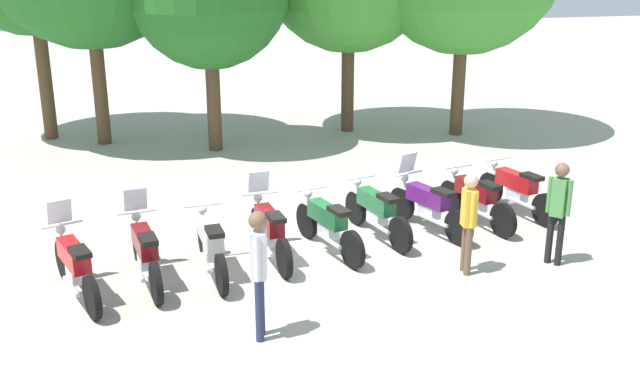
{
  "coord_description": "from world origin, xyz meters",
  "views": [
    {
      "loc": [
        -3.09,
        -11.26,
        4.93
      ],
      "look_at": [
        0.0,
        0.5,
        0.9
      ],
      "focal_mm": 40.92,
      "sensor_mm": 36.0,
      "label": 1
    }
  ],
  "objects_px": {
    "motorcycle_3": "(269,229)",
    "person_0": "(469,216)",
    "motorcycle_2": "(211,244)",
    "person_1": "(259,265)",
    "motorcycle_8": "(516,189)",
    "person_2": "(558,205)",
    "motorcycle_0": "(75,265)",
    "motorcycle_5": "(376,211)",
    "motorcycle_1": "(145,251)",
    "motorcycle_7": "(475,198)",
    "motorcycle_4": "(328,224)",
    "motorcycle_6": "(428,204)"
  },
  "relations": [
    {
      "from": "motorcycle_3",
      "to": "person_0",
      "type": "relative_size",
      "value": 1.32
    },
    {
      "from": "motorcycle_2",
      "to": "person_1",
      "type": "distance_m",
      "value": 2.33
    },
    {
      "from": "motorcycle_8",
      "to": "person_2",
      "type": "xyz_separation_m",
      "value": [
        -0.61,
        -2.36,
        0.52
      ]
    },
    {
      "from": "motorcycle_0",
      "to": "person_2",
      "type": "height_order",
      "value": "person_2"
    },
    {
      "from": "motorcycle_5",
      "to": "person_0",
      "type": "distance_m",
      "value": 2.09
    },
    {
      "from": "motorcycle_1",
      "to": "motorcycle_3",
      "type": "relative_size",
      "value": 1.0
    },
    {
      "from": "motorcycle_0",
      "to": "motorcycle_2",
      "type": "height_order",
      "value": "motorcycle_0"
    },
    {
      "from": "motorcycle_5",
      "to": "motorcycle_7",
      "type": "xyz_separation_m",
      "value": [
        2.04,
        0.19,
        0.0
      ]
    },
    {
      "from": "motorcycle_4",
      "to": "motorcycle_0",
      "type": "bearing_deg",
      "value": 85.2
    },
    {
      "from": "person_0",
      "to": "motorcycle_8",
      "type": "bearing_deg",
      "value": 53.1
    },
    {
      "from": "motorcycle_4",
      "to": "person_0",
      "type": "relative_size",
      "value": 1.29
    },
    {
      "from": "motorcycle_6",
      "to": "motorcycle_7",
      "type": "bearing_deg",
      "value": -100.74
    },
    {
      "from": "motorcycle_8",
      "to": "person_1",
      "type": "distance_m",
      "value": 6.75
    },
    {
      "from": "person_0",
      "to": "person_2",
      "type": "xyz_separation_m",
      "value": [
        1.56,
        -0.04,
        0.06
      ]
    },
    {
      "from": "motorcycle_3",
      "to": "motorcycle_8",
      "type": "relative_size",
      "value": 1.02
    },
    {
      "from": "motorcycle_4",
      "to": "motorcycle_6",
      "type": "height_order",
      "value": "motorcycle_6"
    },
    {
      "from": "motorcycle_6",
      "to": "person_2",
      "type": "relative_size",
      "value": 1.21
    },
    {
      "from": "motorcycle_8",
      "to": "person_0",
      "type": "relative_size",
      "value": 1.3
    },
    {
      "from": "motorcycle_3",
      "to": "person_0",
      "type": "distance_m",
      "value": 3.27
    },
    {
      "from": "motorcycle_5",
      "to": "motorcycle_8",
      "type": "height_order",
      "value": "same"
    },
    {
      "from": "motorcycle_2",
      "to": "motorcycle_8",
      "type": "bearing_deg",
      "value": -81.89
    },
    {
      "from": "motorcycle_1",
      "to": "motorcycle_4",
      "type": "relative_size",
      "value": 1.02
    },
    {
      "from": "motorcycle_1",
      "to": "person_0",
      "type": "height_order",
      "value": "person_0"
    },
    {
      "from": "motorcycle_3",
      "to": "motorcycle_4",
      "type": "height_order",
      "value": "motorcycle_3"
    },
    {
      "from": "motorcycle_8",
      "to": "person_1",
      "type": "relative_size",
      "value": 1.2
    },
    {
      "from": "motorcycle_6",
      "to": "motorcycle_8",
      "type": "relative_size",
      "value": 0.98
    },
    {
      "from": "motorcycle_6",
      "to": "motorcycle_7",
      "type": "relative_size",
      "value": 0.97
    },
    {
      "from": "person_1",
      "to": "person_2",
      "type": "relative_size",
      "value": 1.04
    },
    {
      "from": "motorcycle_2",
      "to": "motorcycle_3",
      "type": "xyz_separation_m",
      "value": [
        1.02,
        0.38,
        0.01
      ]
    },
    {
      "from": "motorcycle_3",
      "to": "person_2",
      "type": "relative_size",
      "value": 1.26
    },
    {
      "from": "motorcycle_1",
      "to": "person_1",
      "type": "xyz_separation_m",
      "value": [
        1.41,
        -2.18,
        0.55
      ]
    },
    {
      "from": "motorcycle_5",
      "to": "person_0",
      "type": "relative_size",
      "value": 1.3
    },
    {
      "from": "person_1",
      "to": "motorcycle_1",
      "type": "bearing_deg",
      "value": -41.28
    },
    {
      "from": "motorcycle_1",
      "to": "person_2",
      "type": "xyz_separation_m",
      "value": [
        6.53,
        -1.0,
        0.51
      ]
    },
    {
      "from": "motorcycle_1",
      "to": "motorcycle_3",
      "type": "distance_m",
      "value": 2.09
    },
    {
      "from": "person_2",
      "to": "motorcycle_5",
      "type": "bearing_deg",
      "value": -77.03
    },
    {
      "from": "motorcycle_1",
      "to": "motorcycle_7",
      "type": "bearing_deg",
      "value": -88.18
    },
    {
      "from": "motorcycle_8",
      "to": "person_1",
      "type": "height_order",
      "value": "person_1"
    },
    {
      "from": "motorcycle_0",
      "to": "motorcycle_3",
      "type": "distance_m",
      "value": 3.14
    },
    {
      "from": "motorcycle_0",
      "to": "person_1",
      "type": "height_order",
      "value": "person_1"
    },
    {
      "from": "motorcycle_4",
      "to": "motorcycle_5",
      "type": "bearing_deg",
      "value": -82.63
    },
    {
      "from": "motorcycle_6",
      "to": "person_0",
      "type": "bearing_deg",
      "value": 157.46
    },
    {
      "from": "person_1",
      "to": "motorcycle_6",
      "type": "bearing_deg",
      "value": -124.14
    },
    {
      "from": "motorcycle_2",
      "to": "motorcycle_4",
      "type": "bearing_deg",
      "value": -82.74
    },
    {
      "from": "person_1",
      "to": "motorcycle_4",
      "type": "bearing_deg",
      "value": -106.24
    },
    {
      "from": "motorcycle_0",
      "to": "person_0",
      "type": "distance_m",
      "value": 6.05
    },
    {
      "from": "motorcycle_2",
      "to": "motorcycle_5",
      "type": "height_order",
      "value": "same"
    },
    {
      "from": "motorcycle_2",
      "to": "person_1",
      "type": "xyz_separation_m",
      "value": [
        0.39,
        -2.23,
        0.56
      ]
    },
    {
      "from": "motorcycle_1",
      "to": "motorcycle_4",
      "type": "bearing_deg",
      "value": -89.59
    },
    {
      "from": "motorcycle_2",
      "to": "motorcycle_6",
      "type": "distance_m",
      "value": 4.16
    }
  ]
}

